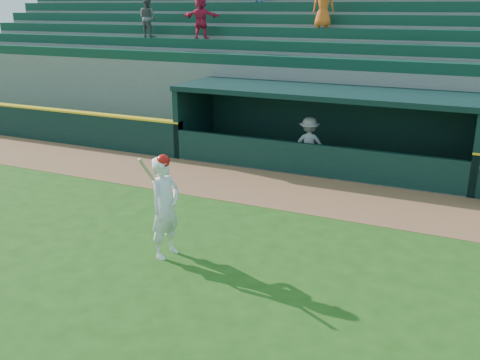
# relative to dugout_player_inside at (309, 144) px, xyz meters

# --- Properties ---
(ground) EXTENTS (120.00, 120.00, 0.00)m
(ground) POSITION_rel_dugout_player_inside_xyz_m (0.17, -7.02, -0.84)
(ground) COLOR #204B12
(ground) RESTS_ON ground
(warning_track) EXTENTS (40.00, 3.00, 0.01)m
(warning_track) POSITION_rel_dugout_player_inside_xyz_m (0.17, -2.12, -0.84)
(warning_track) COLOR brown
(warning_track) RESTS_ON ground
(field_wall_left) EXTENTS (15.50, 0.30, 1.20)m
(field_wall_left) POSITION_rel_dugout_player_inside_xyz_m (-12.08, -0.47, -0.24)
(field_wall_left) COLOR black
(field_wall_left) RESTS_ON ground
(wall_stripe_left) EXTENTS (15.50, 0.32, 0.06)m
(wall_stripe_left) POSITION_rel_dugout_player_inside_xyz_m (-12.08, -0.47, 0.39)
(wall_stripe_left) COLOR yellow
(wall_stripe_left) RESTS_ON field_wall_left
(dugout_player_inside) EXTENTS (1.23, 0.92, 1.69)m
(dugout_player_inside) POSITION_rel_dugout_player_inside_xyz_m (0.00, 0.00, 0.00)
(dugout_player_inside) COLOR gray
(dugout_player_inside) RESTS_ON ground
(dugout) EXTENTS (9.40, 2.80, 2.46)m
(dugout) POSITION_rel_dugout_player_inside_xyz_m (0.17, 0.99, 0.51)
(dugout) COLOR slate
(dugout) RESTS_ON ground
(stands) EXTENTS (34.50, 6.25, 7.40)m
(stands) POSITION_rel_dugout_player_inside_xyz_m (0.19, 5.55, 1.55)
(stands) COLOR slate
(stands) RESTS_ON ground
(batter_at_plate) EXTENTS (0.61, 0.89, 2.18)m
(batter_at_plate) POSITION_rel_dugout_player_inside_xyz_m (-0.76, -6.99, 0.23)
(batter_at_plate) COLOR white
(batter_at_plate) RESTS_ON ground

